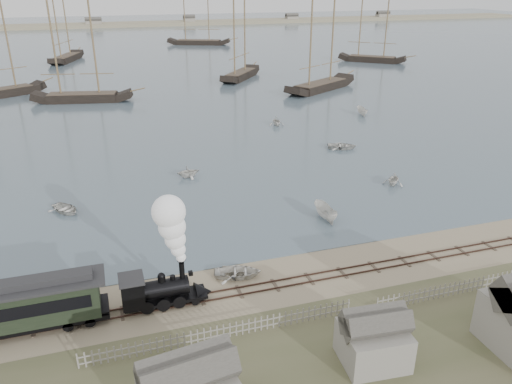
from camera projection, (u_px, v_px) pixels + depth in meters
name	position (u px, v px, depth m)	size (l,w,h in m)	color
ground	(278.00, 271.00, 42.14)	(600.00, 600.00, 0.00)	tan
harbor_water	(126.00, 44.00, 190.99)	(600.00, 336.00, 0.06)	#445461
rail_track	(287.00, 283.00, 40.37)	(120.00, 1.80, 0.16)	#3D2921
picket_fence_west	(225.00, 338.00, 34.18)	(19.00, 0.10, 1.20)	gray
picket_fence_east	(461.00, 293.00, 39.08)	(15.00, 0.10, 1.20)	gray
shed_mid	(371.00, 361.00, 32.19)	(4.00, 3.50, 3.60)	gray
far_spit	(114.00, 26.00, 261.06)	(500.00, 20.00, 1.80)	tan
locomotive	(172.00, 259.00, 36.31)	(6.76, 2.52, 8.43)	black
beached_dinghy	(238.00, 272.00, 41.16)	(3.91, 2.79, 0.81)	silver
rowboat_0	(65.00, 209.00, 52.45)	(3.73, 2.67, 0.77)	silver
rowboat_1	(188.00, 172.00, 61.59)	(2.84, 2.45, 1.50)	silver
rowboat_2	(325.00, 213.00, 50.78)	(3.86, 1.45, 1.49)	silver
rowboat_3	(342.00, 146.00, 72.16)	(4.19, 2.99, 0.87)	silver
rowboat_4	(394.00, 179.00, 59.30)	(2.79, 2.41, 1.47)	silver
rowboat_5	(362.00, 111.00, 89.95)	(3.63, 1.36, 1.40)	silver
rowboat_7	(276.00, 121.00, 83.55)	(2.91, 2.52, 1.54)	silver
schooner_2	(76.00, 50.00, 96.27)	(19.37, 4.47, 20.00)	black
schooner_3	(240.00, 37.00, 119.50)	(18.21, 4.20, 20.00)	black
schooner_4	(323.00, 43.00, 106.88)	(21.49, 4.96, 20.00)	black
schooner_5	(375.00, 27.00, 144.35)	(19.47, 4.49, 20.00)	black
schooner_7	(62.00, 26.00, 145.78)	(19.89, 4.59, 20.00)	black
schooner_8	(198.00, 17.00, 183.91)	(23.31, 5.38, 20.00)	black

